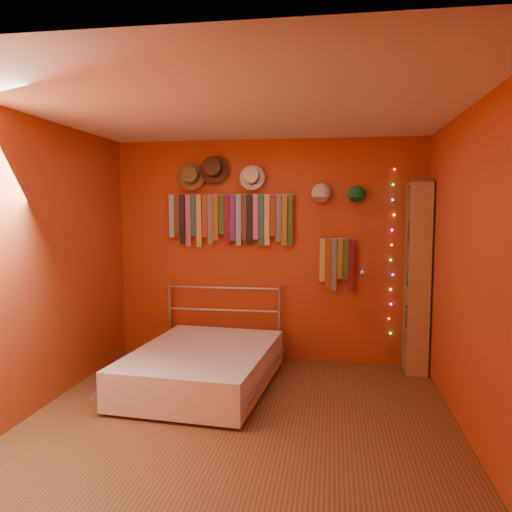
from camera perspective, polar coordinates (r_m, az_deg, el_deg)
The scene contains 16 objects.
ground at distance 4.28m, azimuth -1.91°, elevation -18.37°, with size 3.50×3.50×0.00m, color brown.
back_wall at distance 5.67m, azimuth 1.35°, elevation 0.57°, with size 3.50×0.02×2.50m, color #A9311B.
right_wall at distance 4.01m, azimuth 23.44°, elevation -1.85°, with size 0.02×3.50×2.50m, color #A9311B.
left_wall at distance 4.61m, azimuth -23.88°, elevation -0.99°, with size 0.02×3.50×2.50m, color #A9311B.
ceiling at distance 4.00m, azimuth -2.02°, elevation 16.58°, with size 3.50×3.50×0.02m, color white.
tie_rack at distance 5.65m, azimuth -2.96°, elevation 4.45°, with size 1.45×0.03×0.60m.
small_tie_rack at distance 5.56m, azimuth 9.24°, elevation -0.60°, with size 0.40×0.03×0.59m.
fedora_olive at distance 5.74m, azimuth -7.47°, elevation 9.08°, with size 0.31×0.17×0.31m.
fedora_brown at distance 5.68m, azimuth -4.91°, elevation 9.92°, with size 0.33×0.18×0.32m.
fedora_white at distance 5.59m, azimuth -0.50°, elevation 9.05°, with size 0.28×0.15×0.28m.
cap_white at distance 5.55m, azimuth 7.44°, elevation 7.12°, with size 0.19×0.24×0.19m.
cap_green at distance 5.55m, azimuth 11.41°, elevation 6.95°, with size 0.18×0.23×0.18m.
fairy_lights at distance 5.62m, azimuth 15.27°, elevation 0.39°, with size 0.05×0.02×1.81m.
reading_lamp at distance 5.41m, azimuth 12.08°, elevation -1.81°, with size 0.07×0.31×0.09m.
bookshelf at distance 5.50m, azimuth 18.41°, elevation -2.28°, with size 0.25×0.34×2.00m.
bed at distance 4.98m, azimuth -6.06°, elevation -12.41°, with size 1.47×1.87×0.88m.
Camera 1 is at (0.73, -3.85, 1.72)m, focal length 35.00 mm.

